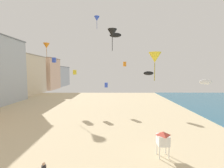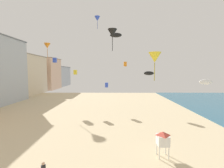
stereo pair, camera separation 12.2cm
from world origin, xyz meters
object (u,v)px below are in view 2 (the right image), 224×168
Objects in this scene: lifeguard_stand at (163,139)px; kite_yellow_box at (75,72)px; kite_yellow_delta at (155,57)px; kite_black_parafoil_2 at (149,73)px; kite_black_parafoil at (116,35)px; kite_black_delta at (112,33)px; kite_orange_box at (125,64)px; kite_blue_box at (107,85)px; kite_orange_delta at (47,46)px; kite_blue_box_2 at (55,60)px; kite_white_parafoil at (206,82)px; kite_blue_delta at (97,19)px.

kite_yellow_box is (-13.89, 21.26, 6.46)m from lifeguard_stand.
kite_yellow_delta reaches higher than kite_black_parafoil_2.
kite_black_parafoil is (9.48, -1.62, 8.13)m from kite_yellow_box.
kite_orange_box is (2.96, 16.63, -3.34)m from kite_black_delta.
kite_yellow_box reaches higher than lifeguard_stand.
kite_orange_box is (4.36, 4.68, 4.77)m from kite_blue_box.
kite_orange_delta is (-23.48, 13.51, 7.03)m from kite_black_parafoil_2.
kite_blue_box_2 is (1.82, 0.13, -3.69)m from kite_orange_delta.
kite_blue_box is 7.97m from kite_orange_box.
lifeguard_stand is 8.18m from kite_yellow_delta.
kite_yellow_box reaches higher than kite_blue_box.
kite_blue_box is 0.40× the size of kite_black_parafoil.
kite_black_parafoil_2 is at bearing -29.92° from kite_orange_delta.
kite_white_parafoil is at bearing -4.72° from kite_yellow_delta.
kite_blue_box_2 is at bearing 128.88° from kite_black_delta.
lifeguard_stand is at bearing -84.93° from kite_orange_box.
kite_black_parafoil is 2.29× the size of kite_orange_box.
kite_orange_delta reaches higher than kite_yellow_box.
lifeguard_stand is 13.71m from kite_black_parafoil_2.
kite_blue_box is 16.78m from kite_blue_box_2.
kite_black_parafoil is at bearing 115.89° from kite_white_parafoil.
kite_orange_box is at bearing 24.40° from kite_blue_delta.
kite_black_parafoil_2 is 25.80m from kite_blue_box_2.
kite_black_delta is (1.40, -11.95, 8.10)m from kite_blue_box.
kite_yellow_delta is 2.63× the size of kite_orange_box.
kite_blue_delta reaches higher than kite_black_parafoil_2.
kite_yellow_delta is 7.79m from kite_black_delta.
kite_yellow_box is at bearing -27.64° from kite_orange_delta.
kite_white_parafoil is at bearing 29.22° from lifeguard_stand.
kite_yellow_delta is at bearing -86.05° from kite_orange_box.
kite_blue_delta is at bearing 112.94° from kite_yellow_delta.
kite_blue_box_2 reaches higher than kite_blue_box.
kite_yellow_delta is 32.83m from kite_orange_delta.
kite_orange_box is (2.34, 3.67, -6.13)m from kite_black_parafoil.
kite_orange_box is at bearing 110.72° from lifeguard_stand.
kite_black_parafoil is 0.70× the size of kite_orange_delta.
kite_orange_delta is at bearing 152.36° from kite_yellow_box.
kite_yellow_box reaches higher than kite_white_parafoil.
kite_yellow_box reaches higher than kite_black_parafoil_2.
kite_orange_delta reaches higher than kite_blue_box.
kite_black_delta is at bearing -58.68° from kite_yellow_box.
kite_black_parafoil_2 is 1.30× the size of kite_white_parafoil.
kite_black_parafoil_2 is 1.56× the size of kite_orange_box.
kite_black_parafoil is 22.51m from kite_white_parafoil.
kite_yellow_delta is 5.74m from kite_white_parafoil.
lifeguard_stand is 1.89× the size of kite_white_parafoil.
kite_blue_box is (-5.86, 17.10, -4.33)m from kite_yellow_delta.
lifeguard_stand is at bearing -49.06° from kite_orange_delta.
kite_orange_delta reaches higher than kite_black_delta.
kite_orange_delta is (-22.23, 25.62, 13.33)m from lifeguard_stand.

